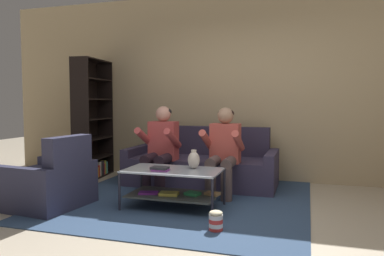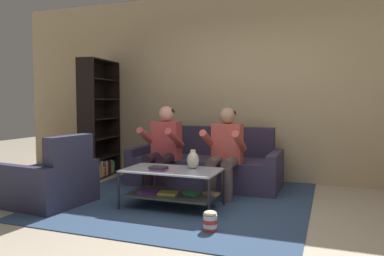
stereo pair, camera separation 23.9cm
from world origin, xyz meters
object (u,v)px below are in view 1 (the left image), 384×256
Objects in this scene: couch at (202,166)px; person_seated_right at (224,148)px; armchair at (48,184)px; book_stack at (160,169)px; popcorn_tub at (216,221)px; vase at (194,160)px; coffee_table at (174,183)px; bookshelf at (91,131)px; person_seated_left at (161,145)px.

person_seated_right is (0.43, -0.52, 0.34)m from couch.
person_seated_right is at bearing 31.23° from armchair.
popcorn_tub is (0.75, -0.47, -0.37)m from book_stack.
vase is at bearing 38.83° from book_stack.
person_seated_right is 0.90m from coffee_table.
bookshelf is at bearing 167.17° from person_seated_right.
bookshelf is at bearing 105.82° from armchair.
person_seated_left is 5.55× the size of book_stack.
vase is 2.36m from bookshelf.
book_stack is at bearing -132.63° from coffee_table.
popcorn_tub is at bearing -36.41° from bookshelf.
couch reaches higher than armchair.
person_seated_right is 5.26× the size of vase.
bookshelf reaches higher than book_stack.
person_seated_right is 5.74× the size of popcorn_tub.
book_stack is (0.34, -0.86, -0.16)m from person_seated_left.
couch is 2.27× the size of armchair.
book_stack is at bearing -68.25° from person_seated_left.
couch is 1.86× the size of person_seated_left.
vase is (-0.21, -0.61, -0.07)m from person_seated_right.
popcorn_tub is at bearing -58.74° from vase.
person_seated_right is 5.48× the size of book_stack.
person_seated_right is 2.34m from bookshelf.
coffee_table is 5.50× the size of popcorn_tub.
person_seated_right is at bearing 60.72° from coffee_table.
bookshelf reaches higher than person_seated_left.
vase is 1.70m from armchair.
popcorn_tub is (1.09, -1.33, -0.52)m from person_seated_left.
couch is at bearing 109.68° from popcorn_tub.
couch is at bearing 49.80° from person_seated_left.
person_seated_right is 1.20× the size of armchair.
coffee_table is 5.03× the size of vase.
armchair is (-0.95, -1.10, -0.36)m from person_seated_left.
couch is 1.25m from coffee_table.
armchair is (-1.38, -1.62, -0.01)m from couch.
person_seated_right is at bearing -0.09° from person_seated_left.
couch is 1.96m from popcorn_tub.
person_seated_right is 1.04× the size of coffee_table.
person_seated_right is at bearing -12.83° from bookshelf.
person_seated_left reaches higher than person_seated_right.
couch reaches higher than coffee_table.
armchair is at bearing 173.75° from popcorn_tub.
book_stack is 0.96m from popcorn_tub.
coffee_table is at bearing -119.28° from person_seated_right.
vase is at bearing 32.74° from coffee_table.
coffee_table is 0.89m from popcorn_tub.
bookshelf is at bearing 159.84° from person_seated_left.
popcorn_tub is (2.50, -1.85, -0.64)m from bookshelf.
bookshelf is 1.75m from armchair.
book_stack is (-0.53, -0.86, -0.15)m from person_seated_right.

